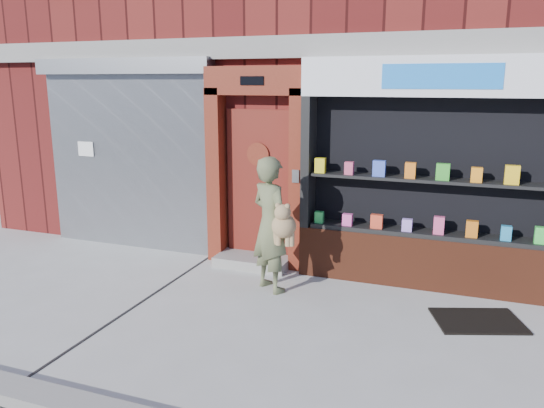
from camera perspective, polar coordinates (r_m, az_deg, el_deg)
The scene contains 7 objects.
ground at distance 6.25m, azimuth -1.64°, elevation -12.44°, with size 80.00×80.00×0.00m, color #9E9E99.
building at distance 11.49m, azimuth 10.21°, elevation 19.41°, with size 12.00×8.16×8.00m.
shutter_bay at distance 8.86m, azimuth -15.23°, elevation 6.31°, with size 3.10×0.30×3.04m.
red_door_bay at distance 7.75m, azimuth -1.68°, elevation 3.90°, with size 1.52×0.58×2.90m.
pharmacy_bay at distance 7.17m, azimuth 17.02°, elevation 1.89°, with size 3.50×0.41×3.00m.
woman at distance 6.83m, azimuth -0.02°, elevation -2.21°, with size 0.77×0.71×1.77m.
doormat at distance 6.65m, azimuth 21.25°, elevation -11.63°, with size 0.96×0.67×0.02m, color black.
Camera 1 is at (2.13, -5.22, 2.69)m, focal length 35.00 mm.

